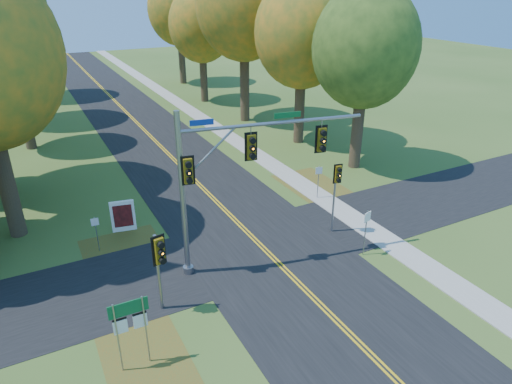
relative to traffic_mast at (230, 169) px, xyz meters
name	(u,v)px	position (x,y,z in m)	size (l,w,h in m)	color
ground	(280,265)	(2.10, -1.10, -5.08)	(160.00, 160.00, 0.00)	#39571E
road_main	(280,265)	(2.10, -1.10, -5.07)	(8.00, 160.00, 0.02)	black
road_cross	(261,246)	(2.10, 0.90, -5.07)	(60.00, 6.00, 0.02)	black
centerline_left	(279,265)	(2.00, -1.10, -5.05)	(0.10, 160.00, 0.01)	gold
centerline_right	(282,264)	(2.20, -1.10, -5.05)	(0.10, 160.00, 0.01)	gold
sidewalk_east	(378,235)	(8.30, -1.10, -5.05)	(1.60, 160.00, 0.06)	#9E998E
leaf_patch_w_near	(128,259)	(-4.40, 2.90, -5.07)	(4.00, 6.00, 0.00)	brown
leaf_patch_e	(323,192)	(8.90, 4.90, -5.07)	(3.50, 8.00, 0.00)	brown
leaf_patch_w_far	(146,360)	(-5.40, -4.10, -5.07)	(3.00, 5.00, 0.00)	brown
tree_e_a	(365,48)	(13.66, 7.67, 3.45)	(7.20, 7.20, 12.73)	#38281C
tree_e_b	(303,33)	(13.07, 14.48, 3.82)	(7.60, 7.60, 13.33)	#38281C
tree_w_c	(11,49)	(-7.44, 23.37, 2.87)	(6.80, 6.80, 11.91)	#38281C
tree_e_c	(244,5)	(11.98, 22.59, 5.58)	(8.80, 8.80, 15.79)	#38281C
tree_e_d	(202,25)	(11.36, 31.77, 3.16)	(7.00, 7.00, 12.32)	#38281C
tree_w_e	(7,6)	(-6.83, 42.99, 5.00)	(8.40, 8.40, 14.97)	#38281C
tree_e_e	(179,10)	(12.57, 42.48, 4.11)	(7.80, 7.80, 13.74)	#38281C
traffic_mast	(230,169)	(0.00, 0.00, 0.00)	(8.59, 1.81, 7.89)	gray
east_signal_pole	(337,181)	(6.26, 0.27, -1.97)	(0.47, 0.55, 4.10)	#919499
ped_signal_pole	(159,256)	(-3.95, -1.78, -2.32)	(0.58, 0.68, 3.70)	gray
route_sign_cluster	(130,320)	(-5.77, -4.18, -3.01)	(1.37, 0.09, 2.93)	gray
info_kiosk	(123,216)	(-3.85, 5.90, -4.18)	(1.32, 0.42, 1.81)	white
reg_sign_e_north	(319,176)	(8.02, 4.32, -3.55)	(0.41, 0.16, 2.22)	gray
reg_sign_e_south	(366,225)	(6.31, -2.24, -3.35)	(0.48, 0.15, 2.53)	gray
reg_sign_w	(96,228)	(-5.51, 4.37, -3.72)	(0.38, 0.07, 1.98)	gray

